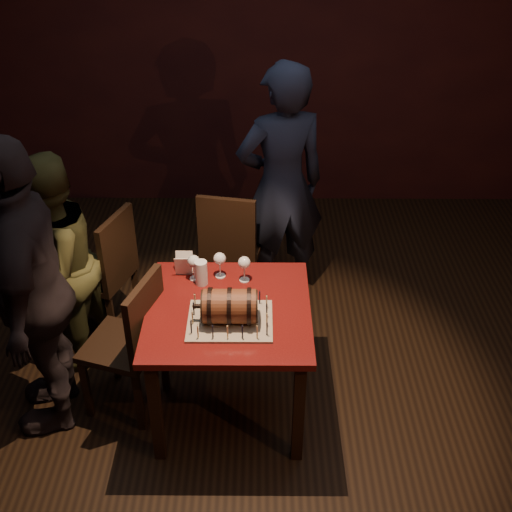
% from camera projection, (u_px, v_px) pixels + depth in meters
% --- Properties ---
extents(room_shell, '(5.04, 5.04, 2.80)m').
position_uv_depth(room_shell, '(251.00, 188.00, 3.29)').
color(room_shell, black).
rests_on(room_shell, ground).
extents(pub_table, '(0.90, 0.90, 0.75)m').
position_uv_depth(pub_table, '(229.00, 324.00, 3.57)').
color(pub_table, '#470B0C').
rests_on(pub_table, ground).
extents(cake_board, '(0.45, 0.35, 0.01)m').
position_uv_depth(cake_board, '(230.00, 321.00, 3.41)').
color(cake_board, gray).
rests_on(cake_board, pub_table).
extents(barrel_cake, '(0.34, 0.20, 0.20)m').
position_uv_depth(barrel_cake, '(230.00, 306.00, 3.35)').
color(barrel_cake, brown).
rests_on(barrel_cake, cake_board).
extents(birthday_candles, '(0.40, 0.30, 0.09)m').
position_uv_depth(birthday_candles, '(230.00, 314.00, 3.38)').
color(birthday_candles, '#E4C988').
rests_on(birthday_candles, cake_board).
extents(wine_glass_left, '(0.07, 0.07, 0.16)m').
position_uv_depth(wine_glass_left, '(194.00, 262.00, 3.67)').
color(wine_glass_left, silver).
rests_on(wine_glass_left, pub_table).
extents(wine_glass_mid, '(0.07, 0.07, 0.16)m').
position_uv_depth(wine_glass_mid, '(220.00, 260.00, 3.69)').
color(wine_glass_mid, silver).
rests_on(wine_glass_mid, pub_table).
extents(wine_glass_right, '(0.07, 0.07, 0.16)m').
position_uv_depth(wine_glass_right, '(244.00, 264.00, 3.66)').
color(wine_glass_right, silver).
rests_on(wine_glass_right, pub_table).
extents(pint_of_ale, '(0.07, 0.07, 0.15)m').
position_uv_depth(pint_of_ale, '(201.00, 273.00, 3.66)').
color(pint_of_ale, silver).
rests_on(pint_of_ale, pub_table).
extents(menu_card, '(0.10, 0.05, 0.13)m').
position_uv_depth(menu_card, '(184.00, 264.00, 3.75)').
color(menu_card, white).
rests_on(menu_card, pub_table).
extents(chair_back, '(0.47, 0.47, 0.93)m').
position_uv_depth(chair_back, '(230.00, 243.00, 4.49)').
color(chair_back, black).
rests_on(chair_back, ground).
extents(chair_left_rear, '(0.51, 0.51, 0.93)m').
position_uv_depth(chair_left_rear, '(107.00, 268.00, 4.23)').
color(chair_left_rear, black).
rests_on(chair_left_rear, ground).
extents(chair_left_front, '(0.50, 0.50, 0.93)m').
position_uv_depth(chair_left_front, '(133.00, 339.00, 3.64)').
color(chair_left_front, black).
rests_on(chair_left_front, ground).
extents(person_back, '(0.74, 0.60, 1.76)m').
position_uv_depth(person_back, '(281.00, 187.00, 4.44)').
color(person_back, '#191F33').
rests_on(person_back, ground).
extents(person_left_rear, '(0.74, 0.84, 1.45)m').
position_uv_depth(person_left_rear, '(54.00, 267.00, 3.89)').
color(person_left_rear, '#3E3F1F').
rests_on(person_left_rear, ground).
extents(person_left_front, '(0.59, 1.10, 1.78)m').
position_uv_depth(person_left_front, '(33.00, 290.00, 3.41)').
color(person_left_front, black).
rests_on(person_left_front, ground).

